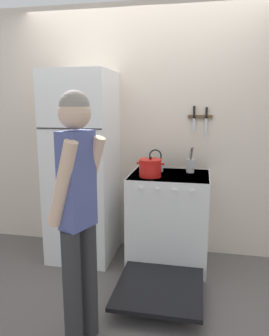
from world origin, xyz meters
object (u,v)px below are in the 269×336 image
at_px(refrigerator, 83,167).
at_px(dutch_oven_pot, 150,168).
at_px(tea_kettle, 155,165).
at_px(person, 78,207).
at_px(utensil_jar, 190,165).
at_px(stove_range, 168,221).

distance_m(refrigerator, dutch_oven_pot, 0.72).
relative_size(dutch_oven_pot, tea_kettle, 1.17).
height_order(tea_kettle, person, person).
bearing_deg(utensil_jar, tea_kettle, -179.20).
xyz_separation_m(tea_kettle, person, (-0.30, -1.33, -0.03)).
relative_size(dutch_oven_pot, utensil_jar, 1.02).
xyz_separation_m(dutch_oven_pot, tea_kettle, (0.01, 0.25, -0.02)).
bearing_deg(stove_range, utensil_jar, 42.01).
bearing_deg(stove_range, tea_kettle, 133.43).
height_order(refrigerator, utensil_jar, refrigerator).
xyz_separation_m(refrigerator, stove_range, (0.87, -0.04, -0.49)).
bearing_deg(tea_kettle, person, -102.69).
xyz_separation_m(stove_range, dutch_oven_pot, (-0.17, -0.09, 0.54)).
distance_m(refrigerator, tea_kettle, 0.73).
relative_size(refrigerator, person, 1.14).
bearing_deg(utensil_jar, person, -115.65).
relative_size(stove_range, dutch_oven_pot, 5.26).
relative_size(refrigerator, dutch_oven_pot, 7.30).
distance_m(tea_kettle, person, 1.37).
xyz_separation_m(refrigerator, dutch_oven_pot, (0.71, -0.12, 0.05)).
bearing_deg(person, refrigerator, 39.81).
bearing_deg(dutch_oven_pot, stove_range, 27.28).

